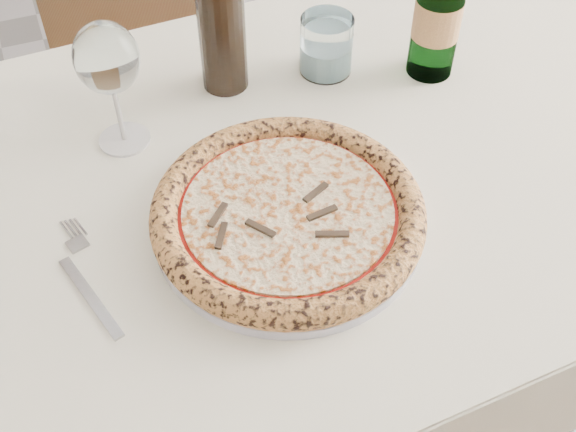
% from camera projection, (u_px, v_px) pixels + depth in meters
% --- Properties ---
extents(floor, '(5.00, 6.00, 0.02)m').
position_uv_depth(floor, '(357.00, 422.00, 1.54)').
color(floor, gray).
rests_on(floor, ground).
extents(dining_table, '(1.39, 0.87, 0.76)m').
position_uv_depth(dining_table, '(263.00, 222.00, 1.03)').
color(dining_table, brown).
rests_on(dining_table, floor).
extents(chair_far, '(0.45, 0.45, 0.93)m').
position_uv_depth(chair_far, '(131.00, 34.00, 1.57)').
color(chair_far, brown).
rests_on(chair_far, floor).
extents(plate, '(0.33, 0.33, 0.02)m').
position_uv_depth(plate, '(288.00, 222.00, 0.89)').
color(plate, silver).
rests_on(plate, dining_table).
extents(pizza, '(0.34, 0.34, 0.04)m').
position_uv_depth(pizza, '(288.00, 212.00, 0.88)').
color(pizza, '#E1A860').
rests_on(pizza, plate).
extents(fork, '(0.05, 0.19, 0.00)m').
position_uv_depth(fork, '(86.00, 279.00, 0.84)').
color(fork, '#9D9EA0').
rests_on(fork, dining_table).
extents(wine_glass, '(0.08, 0.08, 0.19)m').
position_uv_depth(wine_glass, '(107.00, 61.00, 0.91)').
color(wine_glass, silver).
rests_on(wine_glass, dining_table).
extents(tumbler, '(0.08, 0.08, 0.09)m').
position_uv_depth(tumbler, '(326.00, 49.00, 1.09)').
color(tumbler, white).
rests_on(tumbler, dining_table).
extents(beer_bottle, '(0.07, 0.07, 0.27)m').
position_uv_depth(beer_bottle, '(439.00, 8.00, 1.03)').
color(beer_bottle, '#2A5C2F').
rests_on(beer_bottle, dining_table).
extents(wine_bottle, '(0.07, 0.07, 0.28)m').
position_uv_depth(wine_bottle, '(221.00, 15.00, 1.00)').
color(wine_bottle, black).
rests_on(wine_bottle, dining_table).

